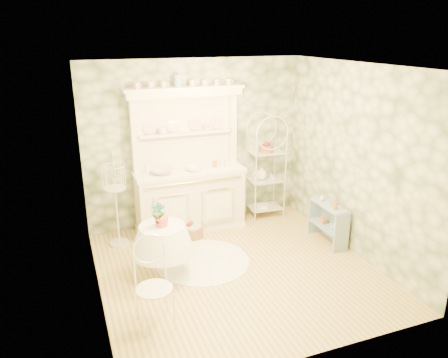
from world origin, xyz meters
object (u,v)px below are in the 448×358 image
object	(u,v)px
kitchen_dresser	(189,161)
side_shelf	(328,224)
round_table	(163,255)
floor_basket	(192,231)
birdcage_stand	(116,201)
cafe_chair	(155,294)
bakers_rack	(266,168)

from	to	relation	value
kitchen_dresser	side_shelf	xyz separation A→B (m)	(1.82, -1.23, -0.85)
round_table	floor_basket	world-z (taller)	round_table
birdcage_stand	floor_basket	distance (m)	1.27
side_shelf	cafe_chair	bearing A→B (deg)	-157.32
cafe_chair	birdcage_stand	world-z (taller)	birdcage_stand
round_table	bakers_rack	bearing A→B (deg)	32.15
round_table	floor_basket	distance (m)	1.18
side_shelf	round_table	xyz separation A→B (m)	(-2.58, -0.06, 0.00)
floor_basket	side_shelf	bearing A→B (deg)	-24.83
round_table	birdcage_stand	distance (m)	1.26
bakers_rack	side_shelf	size ratio (longest dim) A/B	2.47
cafe_chair	floor_basket	bearing A→B (deg)	63.75
side_shelf	floor_basket	world-z (taller)	side_shelf
round_table	side_shelf	bearing A→B (deg)	1.36
bakers_rack	cafe_chair	distance (m)	3.42
floor_basket	round_table	bearing A→B (deg)	-125.76
side_shelf	cafe_chair	world-z (taller)	cafe_chair
side_shelf	cafe_chair	size ratio (longest dim) A/B	0.91
floor_basket	birdcage_stand	bearing A→B (deg)	171.31
cafe_chair	floor_basket	xyz separation A→B (m)	(1.00, 1.93, -0.28)
bakers_rack	round_table	bearing A→B (deg)	-144.26
round_table	birdcage_stand	size ratio (longest dim) A/B	0.42
kitchen_dresser	floor_basket	world-z (taller)	kitchen_dresser
bakers_rack	side_shelf	bearing A→B (deg)	-67.15
floor_basket	kitchen_dresser	bearing A→B (deg)	76.91
round_table	cafe_chair	size ratio (longest dim) A/B	0.78
birdcage_stand	floor_basket	size ratio (longest dim) A/B	4.41
kitchen_dresser	round_table	size ratio (longest dim) A/B	3.79
bakers_rack	birdcage_stand	distance (m)	2.58
side_shelf	floor_basket	size ratio (longest dim) A/B	2.17
kitchen_dresser	birdcage_stand	distance (m)	1.28
bakers_rack	cafe_chair	bearing A→B (deg)	-133.00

